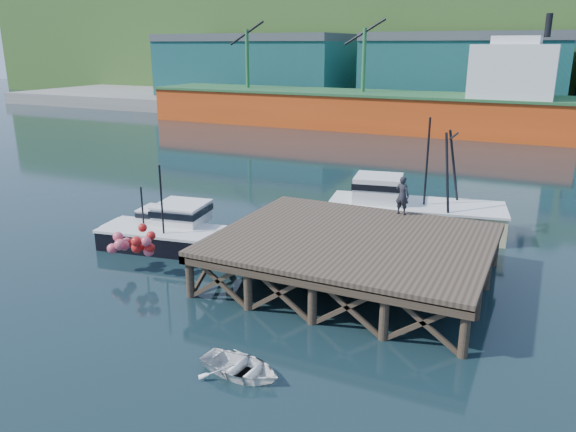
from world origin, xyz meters
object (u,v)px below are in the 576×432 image
Objects in this scene: boat_navy at (151,228)px; boat_black at (174,232)px; trawler at (412,208)px; dinghy at (241,367)px; dockworker at (402,195)px.

boat_black is at bearing -25.33° from boat_navy.
dinghy is at bearing -104.82° from trawler.
trawler reaches higher than dockworker.
boat_navy reaches higher than dinghy.
boat_black is (2.02, -0.60, 0.23)m from boat_navy.
boat_navy is 2.65× the size of dockworker.
boat_navy is 2.12m from boat_black.
dockworker is at bearing 12.05° from boat_black.
boat_black is at bearing 51.57° from dinghy.
dockworker is (13.17, 3.70, 2.48)m from boat_navy.
trawler is (10.82, 8.19, 0.50)m from boat_black.
dockworker is at bearing -1.80° from dinghy.
dinghy is at bearing -49.09° from boat_navy.
trawler is at bearing 0.95° from dinghy.
dockworker is at bearing 6.99° from boat_navy.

